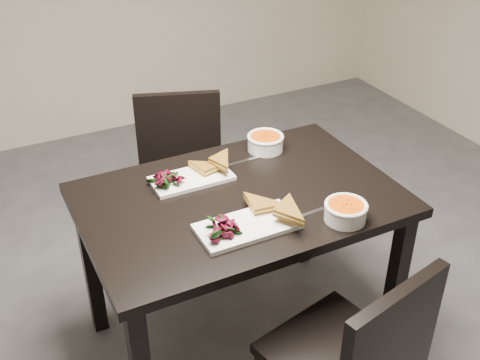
# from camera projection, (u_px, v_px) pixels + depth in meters

# --- Properties ---
(table) EXTENTS (1.20, 0.80, 0.75)m
(table) POSITION_uv_depth(u_px,v_px,m) (240.00, 217.00, 2.29)
(table) COLOR black
(table) RESTS_ON ground
(chair_near) EXTENTS (0.50, 0.50, 0.85)m
(chair_near) POSITION_uv_depth(u_px,v_px,m) (357.00, 358.00, 1.90)
(chair_near) COLOR black
(chair_near) RESTS_ON ground
(chair_far) EXTENTS (0.54, 0.54, 0.85)m
(chair_far) POSITION_uv_depth(u_px,v_px,m) (181.00, 170.00, 2.92)
(chair_far) COLOR black
(chair_far) RESTS_ON ground
(plate_near) EXTENTS (0.36, 0.18, 0.02)m
(plate_near) POSITION_uv_depth(u_px,v_px,m) (247.00, 226.00, 2.05)
(plate_near) COLOR white
(plate_near) RESTS_ON table
(sandwich_near) EXTENTS (0.20, 0.16, 0.06)m
(sandwich_near) POSITION_uv_depth(u_px,v_px,m) (262.00, 210.00, 2.07)
(sandwich_near) COLOR #A37122
(sandwich_near) RESTS_ON plate_near
(salad_near) EXTENTS (0.11, 0.10, 0.05)m
(salad_near) POSITION_uv_depth(u_px,v_px,m) (221.00, 226.00, 2.00)
(salad_near) COLOR black
(salad_near) RESTS_ON plate_near
(soup_bowl_near) EXTENTS (0.16, 0.16, 0.07)m
(soup_bowl_near) POSITION_uv_depth(u_px,v_px,m) (346.00, 211.00, 2.08)
(soup_bowl_near) COLOR white
(soup_bowl_near) RESTS_ON table
(cutlery_near) EXTENTS (0.18, 0.03, 0.00)m
(cutlery_near) POSITION_uv_depth(u_px,v_px,m) (309.00, 213.00, 2.13)
(cutlery_near) COLOR silver
(cutlery_near) RESTS_ON table
(plate_far) EXTENTS (0.32, 0.16, 0.02)m
(plate_far) POSITION_uv_depth(u_px,v_px,m) (192.00, 178.00, 2.33)
(plate_far) COLOR white
(plate_far) RESTS_ON table
(sandwich_far) EXTENTS (0.18, 0.15, 0.05)m
(sandwich_far) POSITION_uv_depth(u_px,v_px,m) (208.00, 169.00, 2.33)
(sandwich_far) COLOR #A37122
(sandwich_far) RESTS_ON plate_far
(salad_far) EXTENTS (0.10, 0.09, 0.04)m
(salad_far) POSITION_uv_depth(u_px,v_px,m) (167.00, 178.00, 2.28)
(salad_far) COLOR black
(salad_far) RESTS_ON plate_far
(soup_bowl_far) EXTENTS (0.16, 0.16, 0.07)m
(soup_bowl_far) POSITION_uv_depth(u_px,v_px,m) (265.00, 141.00, 2.53)
(soup_bowl_far) COLOR white
(soup_bowl_far) RESTS_ON table
(cutlery_far) EXTENTS (0.18, 0.02, 0.00)m
(cutlery_far) POSITION_uv_depth(u_px,v_px,m) (245.00, 161.00, 2.46)
(cutlery_far) COLOR silver
(cutlery_far) RESTS_ON table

